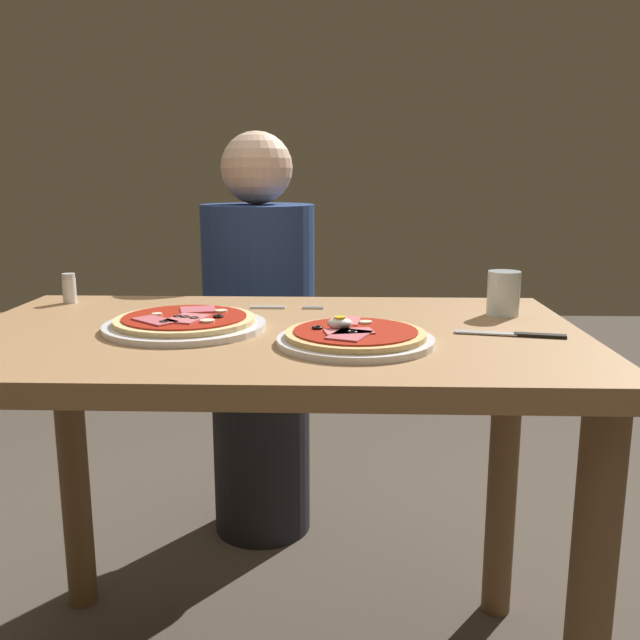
{
  "coord_description": "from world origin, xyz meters",
  "views": [
    {
      "loc": [
        0.13,
        -1.26,
        1.06
      ],
      "look_at": [
        0.09,
        -0.06,
        0.81
      ],
      "focal_mm": 38.82,
      "sensor_mm": 36.0,
      "label": 1
    }
  ],
  "objects_px": {
    "pizza_across_left": "(185,323)",
    "water_glass_near": "(503,296)",
    "salt_shaker": "(69,288)",
    "pizza_foreground": "(355,337)",
    "knife": "(518,334)",
    "diner_person": "(260,350)",
    "dining_table": "(272,400)",
    "fork": "(281,307)"
  },
  "relations": [
    {
      "from": "dining_table",
      "to": "pizza_foreground",
      "type": "relative_size",
      "value": 4.3
    },
    {
      "from": "knife",
      "to": "fork",
      "type": "bearing_deg",
      "value": 151.21
    },
    {
      "from": "pizza_across_left",
      "to": "salt_shaker",
      "type": "bearing_deg",
      "value": 140.86
    },
    {
      "from": "knife",
      "to": "salt_shaker",
      "type": "xyz_separation_m",
      "value": [
        -0.93,
        0.3,
        0.03
      ]
    },
    {
      "from": "pizza_foreground",
      "to": "water_glass_near",
      "type": "relative_size",
      "value": 2.95
    },
    {
      "from": "dining_table",
      "to": "diner_person",
      "type": "bearing_deg",
      "value": 98.79
    },
    {
      "from": "water_glass_near",
      "to": "knife",
      "type": "distance_m",
      "value": 0.19
    },
    {
      "from": "dining_table",
      "to": "water_glass_near",
      "type": "relative_size",
      "value": 12.68
    },
    {
      "from": "pizza_across_left",
      "to": "diner_person",
      "type": "xyz_separation_m",
      "value": [
        0.05,
        0.7,
        -0.23
      ]
    },
    {
      "from": "dining_table",
      "to": "water_glass_near",
      "type": "xyz_separation_m",
      "value": [
        0.46,
        0.15,
        0.18
      ]
    },
    {
      "from": "pizza_across_left",
      "to": "salt_shaker",
      "type": "height_order",
      "value": "salt_shaker"
    },
    {
      "from": "dining_table",
      "to": "pizza_foreground",
      "type": "height_order",
      "value": "pizza_foreground"
    },
    {
      "from": "water_glass_near",
      "to": "fork",
      "type": "relative_size",
      "value": 0.58
    },
    {
      "from": "pizza_foreground",
      "to": "fork",
      "type": "xyz_separation_m",
      "value": [
        -0.15,
        0.32,
        -0.01
      ]
    },
    {
      "from": "pizza_across_left",
      "to": "fork",
      "type": "distance_m",
      "value": 0.27
    },
    {
      "from": "pizza_across_left",
      "to": "fork",
      "type": "bearing_deg",
      "value": 52.34
    },
    {
      "from": "pizza_foreground",
      "to": "salt_shaker",
      "type": "height_order",
      "value": "salt_shaker"
    },
    {
      "from": "fork",
      "to": "diner_person",
      "type": "distance_m",
      "value": 0.54
    },
    {
      "from": "pizza_foreground",
      "to": "fork",
      "type": "relative_size",
      "value": 1.71
    },
    {
      "from": "dining_table",
      "to": "pizza_across_left",
      "type": "relative_size",
      "value": 3.83
    },
    {
      "from": "knife",
      "to": "diner_person",
      "type": "xyz_separation_m",
      "value": [
        -0.56,
        0.73,
        -0.22
      ]
    },
    {
      "from": "water_glass_near",
      "to": "knife",
      "type": "xyz_separation_m",
      "value": [
        -0.01,
        -0.19,
        -0.04
      ]
    },
    {
      "from": "diner_person",
      "to": "fork",
      "type": "bearing_deg",
      "value": 102.48
    },
    {
      "from": "pizza_across_left",
      "to": "water_glass_near",
      "type": "xyz_separation_m",
      "value": [
        0.62,
        0.15,
        0.03
      ]
    },
    {
      "from": "pizza_foreground",
      "to": "water_glass_near",
      "type": "xyz_separation_m",
      "value": [
        0.31,
        0.26,
        0.03
      ]
    },
    {
      "from": "dining_table",
      "to": "water_glass_near",
      "type": "bearing_deg",
      "value": 17.49
    },
    {
      "from": "water_glass_near",
      "to": "knife",
      "type": "height_order",
      "value": "water_glass_near"
    },
    {
      "from": "water_glass_near",
      "to": "knife",
      "type": "relative_size",
      "value": 0.47
    },
    {
      "from": "water_glass_near",
      "to": "fork",
      "type": "bearing_deg",
      "value": 172.83
    },
    {
      "from": "pizza_foreground",
      "to": "salt_shaker",
      "type": "relative_size",
      "value": 4.03
    },
    {
      "from": "fork",
      "to": "knife",
      "type": "bearing_deg",
      "value": -28.79
    },
    {
      "from": "salt_shaker",
      "to": "diner_person",
      "type": "distance_m",
      "value": 0.63
    },
    {
      "from": "dining_table",
      "to": "pizza_across_left",
      "type": "xyz_separation_m",
      "value": [
        -0.16,
        -0.01,
        0.15
      ]
    },
    {
      "from": "dining_table",
      "to": "salt_shaker",
      "type": "height_order",
      "value": "salt_shaker"
    },
    {
      "from": "salt_shaker",
      "to": "dining_table",
      "type": "bearing_deg",
      "value": -27.89
    },
    {
      "from": "dining_table",
      "to": "water_glass_near",
      "type": "height_order",
      "value": "water_glass_near"
    },
    {
      "from": "dining_table",
      "to": "fork",
      "type": "relative_size",
      "value": 7.36
    },
    {
      "from": "dining_table",
      "to": "knife",
      "type": "relative_size",
      "value": 5.95
    },
    {
      "from": "knife",
      "to": "dining_table",
      "type": "bearing_deg",
      "value": 174.65
    },
    {
      "from": "fork",
      "to": "diner_person",
      "type": "xyz_separation_m",
      "value": [
        -0.11,
        0.49,
        -0.22
      ]
    },
    {
      "from": "dining_table",
      "to": "fork",
      "type": "distance_m",
      "value": 0.25
    },
    {
      "from": "pizza_foreground",
      "to": "knife",
      "type": "xyz_separation_m",
      "value": [
        0.29,
        0.07,
        -0.01
      ]
    }
  ]
}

